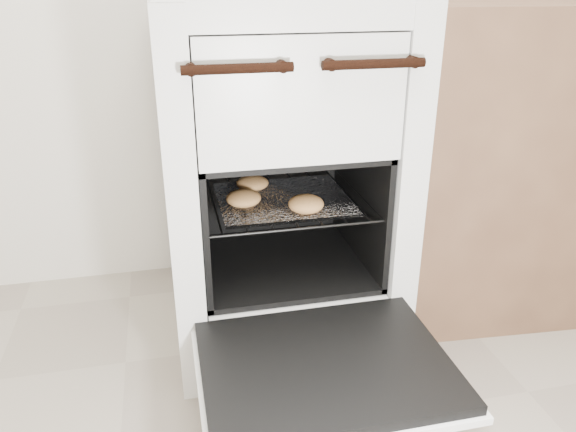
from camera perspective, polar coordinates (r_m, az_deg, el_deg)
name	(u,v)px	position (r m, az deg, el deg)	size (l,w,h in m)	color
stove	(276,179)	(1.56, -1.20, 3.79)	(0.60, 0.67, 0.92)	silver
oven_door	(325,368)	(1.24, 3.82, -15.13)	(0.54, 0.42, 0.04)	black
oven_rack	(281,199)	(1.51, -0.68, 1.79)	(0.44, 0.42, 0.01)	black
foil_sheet	(283,199)	(1.49, -0.51, 1.73)	(0.34, 0.30, 0.01)	white
baked_rolls	(268,195)	(1.45, -2.05, 2.12)	(0.25, 0.31, 0.04)	tan
counter	(519,155)	(1.91, 22.39, 5.74)	(0.91, 0.60, 0.91)	brown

